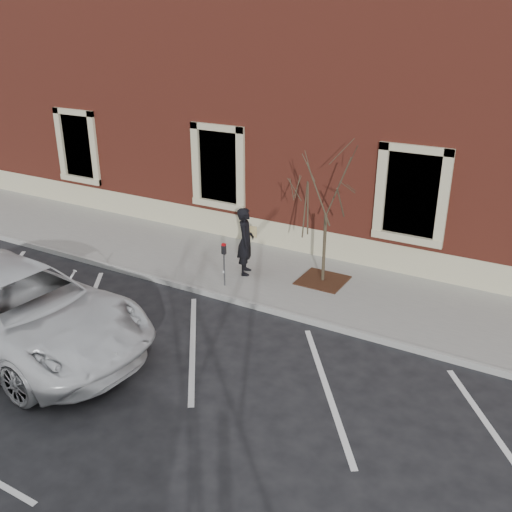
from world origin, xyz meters
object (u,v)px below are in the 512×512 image
Objects in this scene: sapling at (327,196)px; white_truck at (20,309)px; man at (246,241)px; parking_meter at (224,257)px.

white_truck is at bearing -126.59° from sapling.
man reaches higher than parking_meter.
man is at bearing 81.54° from parking_meter.
man is 0.97m from parking_meter.
man is 1.59× the size of parking_meter.
parking_meter is at bearing -144.00° from sapling.
man is at bearing -164.06° from sapling.
white_truck is (-2.33, -4.46, -0.09)m from parking_meter.
sapling is 0.53× the size of white_truck.
white_truck reaches higher than parking_meter.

